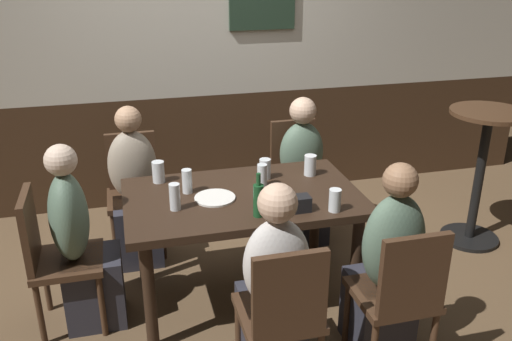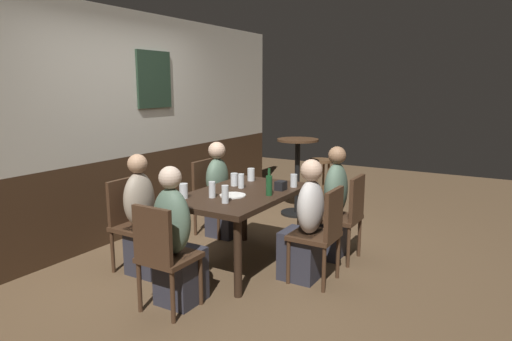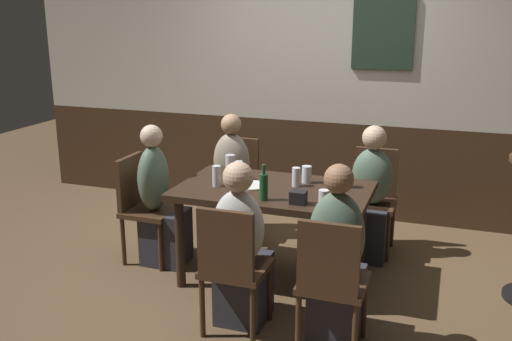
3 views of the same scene
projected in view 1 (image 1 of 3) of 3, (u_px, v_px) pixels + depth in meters
name	position (u px, v px, depth m)	size (l,w,h in m)	color
ground_plane	(244.00, 296.00, 3.61)	(12.00, 12.00, 0.00)	brown
wall_back	(198.00, 54.00, 4.59)	(6.40, 0.13, 2.60)	#3D2819
dining_table	(243.00, 208.00, 3.36)	(1.43, 0.87, 0.74)	black
chair_head_west	(53.00, 253.00, 3.16)	(0.40, 0.40, 0.88)	#422B1C
chair_right_far	(296.00, 170.00, 4.33)	(0.40, 0.40, 0.88)	#422B1C
chair_left_far	(134.00, 186.00, 4.04)	(0.40, 0.40, 0.88)	#422B1C
chair_right_near	(400.00, 292.00, 2.80)	(0.40, 0.40, 0.88)	#422B1C
chair_mid_near	(283.00, 311.00, 2.66)	(0.40, 0.40, 0.88)	#422B1C
person_head_west	(82.00, 252.00, 3.20)	(0.37, 0.34, 1.15)	#2D2D38
person_right_far	(303.00, 181.00, 4.19)	(0.34, 0.37, 1.12)	#2D2D38
person_left_far	(135.00, 198.00, 3.90)	(0.34, 0.37, 1.14)	#2D2D38
person_right_near	(385.00, 277.00, 2.95)	(0.34, 0.37, 1.17)	#2D2D38
person_mid_near	(273.00, 296.00, 2.81)	(0.34, 0.37, 1.12)	#2D2D38
highball_clear	(175.00, 199.00, 3.12)	(0.06, 0.06, 0.16)	silver
pint_glass_pale	(335.00, 201.00, 3.10)	(0.07, 0.07, 0.13)	silver
tumbler_water	(187.00, 183.00, 3.33)	(0.06, 0.06, 0.15)	silver
pint_glass_stout	(310.00, 166.00, 3.59)	(0.08, 0.08, 0.14)	silver
tumbler_short	(158.00, 173.00, 3.48)	(0.08, 0.08, 0.14)	silver
beer_glass_half	(262.00, 177.00, 3.42)	(0.06, 0.06, 0.15)	silver
pint_glass_amber	(265.00, 170.00, 3.54)	(0.07, 0.07, 0.13)	silver
beer_bottle_green	(258.00, 199.00, 3.03)	(0.06, 0.06, 0.26)	#194723
plate_white_large	(215.00, 198.00, 3.27)	(0.25, 0.25, 0.01)	white
condiment_caddy	(300.00, 203.00, 3.11)	(0.11, 0.09, 0.09)	black
side_bar_table	(481.00, 167.00, 4.07)	(0.56, 0.56, 1.05)	black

